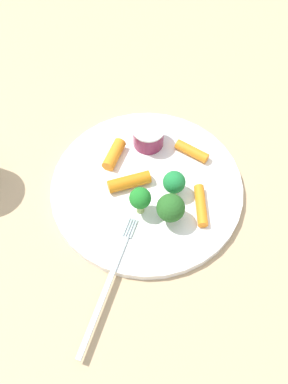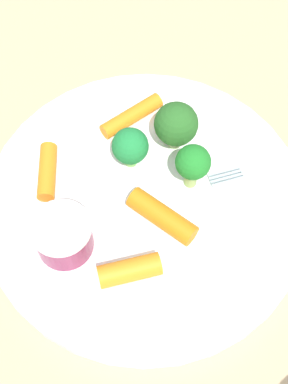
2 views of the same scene
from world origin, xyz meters
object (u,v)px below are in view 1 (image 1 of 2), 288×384
Objects in this scene: broccoli_floret_0 at (140,199)px; fork at (109,281)px; carrot_stick_2 at (201,205)px; sauce_cup at (148,136)px; carrot_stick_1 at (114,154)px; broccoli_floret_1 at (174,183)px; carrot_stick_3 at (129,182)px; carrot_stick_0 at (192,151)px; plate at (147,188)px; broccoli_floret_2 at (171,208)px.

fork is (-0.03, -0.10, -0.03)m from broccoli_floret_0.
carrot_stick_2 is at bearing 4.60° from broccoli_floret_0.
sauce_cup is 0.06m from carrot_stick_1.
broccoli_floret_1 is 0.06m from carrot_stick_3.
carrot_stick_3 is at bearing -106.98° from sauce_cup.
fork is at bearing -88.05° from carrot_stick_1.
carrot_stick_2 is at bearing -83.52° from carrot_stick_0.
plate is 0.08m from carrot_stick_2.
carrot_stick_1 is 0.14m from carrot_stick_2.
broccoli_floret_0 is 1.16× the size of broccoli_floret_1.
carrot_stick_2 is 1.01× the size of carrot_stick_3.
carrot_stick_1 reaches higher than carrot_stick_2.
carrot_stick_1 is 0.80× the size of carrot_stick_3.
broccoli_floret_2 reaches higher than carrot_stick_1.
fork is (-0.04, -0.14, 0.01)m from plate.
broccoli_floret_0 is 0.10m from carrot_stick_1.
sauce_cup reaches higher than plate.
carrot_stick_0 is at bearing 41.86° from plate.
broccoli_floret_1 is 0.05m from carrot_stick_2.
fork is (-0.07, -0.09, -0.03)m from broccoli_floret_2.
plate is 5.71× the size of broccoli_floret_0.
carrot_stick_2 is 0.10m from carrot_stick_3.
carrot_stick_0 is 0.22m from fork.
carrot_stick_0 is at bearing 5.47° from carrot_stick_1.
carrot_stick_2 is (0.12, -0.08, -0.00)m from carrot_stick_1.
broccoli_floret_1 is 0.04m from broccoli_floret_2.
carrot_stick_3 reaches higher than fork.
broccoli_floret_0 is 0.25× the size of fork.
carrot_stick_3 is 0.32× the size of fork.
fork is (-0.11, -0.11, -0.01)m from carrot_stick_2.
sauce_cup is at bearing 73.02° from carrot_stick_3.
fork reaches higher than plate.
broccoli_floret_2 reaches higher than carrot_stick_2.
broccoli_floret_2 is (0.04, -0.01, -0.00)m from broccoli_floret_0.
broccoli_floret_0 reaches higher than carrot_stick_1.
sauce_cup reaches higher than carrot_stick_1.
fork is (-0.04, -0.21, -0.02)m from sauce_cup.
carrot_stick_3 reaches higher than plate.
sauce_cup is 0.25× the size of fork.
carrot_stick_0 is at bearing 53.78° from broccoli_floret_0.
sauce_cup is 0.78× the size of carrot_stick_2.
carrot_stick_0 is at bearing 96.48° from carrot_stick_2.
carrot_stick_0 is at bearing 68.03° from broccoli_floret_1.
broccoli_floret_0 is at bearing -66.84° from carrot_stick_3.
carrot_stick_0 is 0.84× the size of carrot_stick_2.
broccoli_floret_0 is 0.04m from broccoli_floret_2.
carrot_stick_3 is 0.14m from fork.
broccoli_floret_2 is 0.12m from fork.
sauce_cup is at bearing 86.84° from broccoli_floret_0.
broccoli_floret_1 reaches higher than carrot_stick_2.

